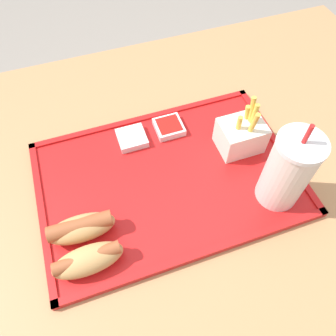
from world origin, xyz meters
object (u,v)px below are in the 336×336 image
fries_carton (241,135)px  sauce_cup_ketchup (169,127)px  sauce_cup_mayo (132,138)px  hot_dog_far (88,260)px  hot_dog_near (81,228)px  soda_cup (288,171)px

fries_carton → sauce_cup_ketchup: bearing=-36.0°
sauce_cup_mayo → sauce_cup_ketchup: same height
sauce_cup_mayo → sauce_cup_ketchup: size_ratio=1.00×
hot_dog_far → sauce_cup_mayo: hot_dog_far is taller
hot_dog_near → sauce_cup_ketchup: bearing=-141.0°
hot_dog_far → sauce_cup_ketchup: hot_dog_far is taller
sauce_cup_ketchup → hot_dog_near: bearing=39.0°
soda_cup → hot_dog_far: size_ratio=1.63×
soda_cup → fries_carton: (0.01, -0.12, -0.04)m
hot_dog_near → soda_cup: bearing=173.7°
hot_dog_near → fries_carton: bearing=-165.4°
fries_carton → sauce_cup_mayo: fries_carton is taller
fries_carton → sauce_cup_ketchup: (0.12, -0.08, -0.02)m
hot_dog_far → sauce_cup_mayo: 0.25m
hot_dog_far → sauce_cup_mayo: (-0.13, -0.22, -0.01)m
soda_cup → sauce_cup_mayo: soda_cup is taller
hot_dog_near → fries_carton: fries_carton is taller
sauce_cup_mayo → fries_carton: bearing=157.4°
hot_dog_near → sauce_cup_ketchup: 0.27m
soda_cup → fries_carton: size_ratio=1.64×
hot_dog_far → sauce_cup_ketchup: 0.30m
soda_cup → fries_carton: soda_cup is taller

